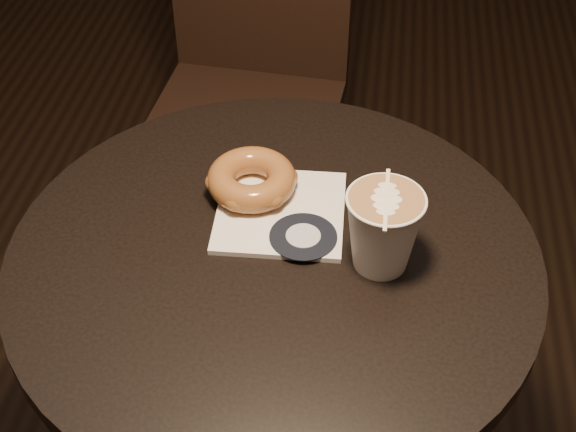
% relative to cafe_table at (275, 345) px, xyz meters
% --- Properties ---
extents(cafe_table, '(0.70, 0.70, 0.75)m').
position_rel_cafe_table_xyz_m(cafe_table, '(0.00, 0.00, 0.00)').
color(cafe_table, black).
rests_on(cafe_table, ground).
extents(chair, '(0.43, 0.43, 1.01)m').
position_rel_cafe_table_xyz_m(chair, '(-0.16, 0.78, 0.01)').
color(chair, black).
rests_on(chair, ground).
extents(pastry_bag, '(0.18, 0.18, 0.01)m').
position_rel_cafe_table_xyz_m(pastry_bag, '(-0.00, 0.07, 0.20)').
color(pastry_bag, white).
rests_on(pastry_bag, cafe_table).
extents(doughnut, '(0.12, 0.12, 0.04)m').
position_rel_cafe_table_xyz_m(doughnut, '(-0.05, 0.11, 0.23)').
color(doughnut, brown).
rests_on(doughnut, pastry_bag).
extents(latte_cup, '(0.10, 0.10, 0.11)m').
position_rel_cafe_table_xyz_m(latte_cup, '(0.14, -0.00, 0.25)').
color(latte_cup, white).
rests_on(latte_cup, cafe_table).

